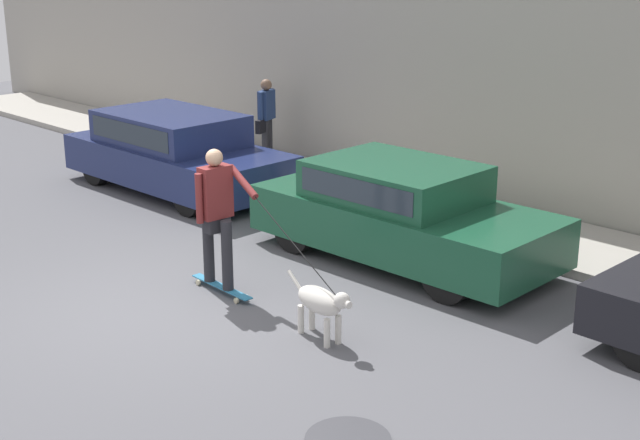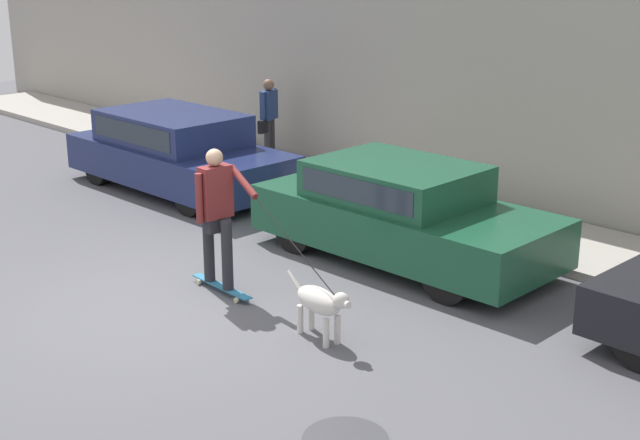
{
  "view_description": "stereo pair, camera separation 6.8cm",
  "coord_description": "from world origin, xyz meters",
  "px_view_note": "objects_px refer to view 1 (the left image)",
  "views": [
    {
      "loc": [
        8.15,
        -5.54,
        4.14
      ],
      "look_at": [
        0.99,
        1.64,
        0.95
      ],
      "focal_mm": 50.0,
      "sensor_mm": 36.0,
      "label": 1
    },
    {
      "loc": [
        8.2,
        -5.49,
        4.14
      ],
      "look_at": [
        0.99,
        1.64,
        0.95
      ],
      "focal_mm": 50.0,
      "sensor_mm": 36.0,
      "label": 2
    }
  ],
  "objects_px": {
    "dog": "(321,303)",
    "fire_hydrant": "(317,190)",
    "parked_car_0": "(176,153)",
    "skateboarder": "(217,212)",
    "parked_car_1": "(402,214)",
    "pedestrian_with_bag": "(266,115)"
  },
  "relations": [
    {
      "from": "parked_car_0",
      "to": "fire_hydrant",
      "type": "distance_m",
      "value": 2.8
    },
    {
      "from": "parked_car_0",
      "to": "fire_hydrant",
      "type": "relative_size",
      "value": 6.08
    },
    {
      "from": "parked_car_0",
      "to": "parked_car_1",
      "type": "distance_m",
      "value": 5.05
    },
    {
      "from": "dog",
      "to": "skateboarder",
      "type": "distance_m",
      "value": 1.95
    },
    {
      "from": "dog",
      "to": "parked_car_1",
      "type": "bearing_deg",
      "value": 119.25
    },
    {
      "from": "parked_car_1",
      "to": "pedestrian_with_bag",
      "type": "xyz_separation_m",
      "value": [
        -5.31,
        2.33,
        0.32
      ]
    },
    {
      "from": "parked_car_1",
      "to": "skateboarder",
      "type": "xyz_separation_m",
      "value": [
        -0.83,
        -2.46,
        0.38
      ]
    },
    {
      "from": "parked_car_0",
      "to": "skateboarder",
      "type": "bearing_deg",
      "value": -30.68
    },
    {
      "from": "parked_car_0",
      "to": "skateboarder",
      "type": "distance_m",
      "value": 4.89
    },
    {
      "from": "skateboarder",
      "to": "dog",
      "type": "bearing_deg",
      "value": 0.47
    },
    {
      "from": "dog",
      "to": "pedestrian_with_bag",
      "type": "relative_size",
      "value": 0.71
    },
    {
      "from": "parked_car_0",
      "to": "skateboarder",
      "type": "height_order",
      "value": "skateboarder"
    },
    {
      "from": "dog",
      "to": "pedestrian_with_bag",
      "type": "height_order",
      "value": "pedestrian_with_bag"
    },
    {
      "from": "dog",
      "to": "fire_hydrant",
      "type": "distance_m",
      "value": 4.72
    },
    {
      "from": "parked_car_1",
      "to": "fire_hydrant",
      "type": "relative_size",
      "value": 5.91
    },
    {
      "from": "skateboarder",
      "to": "pedestrian_with_bag",
      "type": "relative_size",
      "value": 1.79
    },
    {
      "from": "dog",
      "to": "fire_hydrant",
      "type": "xyz_separation_m",
      "value": [
        -3.38,
        3.3,
        -0.05
      ]
    },
    {
      "from": "skateboarder",
      "to": "parked_car_0",
      "type": "bearing_deg",
      "value": 152.81
    },
    {
      "from": "parked_car_0",
      "to": "dog",
      "type": "height_order",
      "value": "parked_car_0"
    },
    {
      "from": "parked_car_1",
      "to": "skateboarder",
      "type": "relative_size",
      "value": 1.55
    },
    {
      "from": "dog",
      "to": "pedestrian_with_bag",
      "type": "xyz_separation_m",
      "value": [
        -6.33,
        4.88,
        0.54
      ]
    },
    {
      "from": "parked_car_1",
      "to": "fire_hydrant",
      "type": "xyz_separation_m",
      "value": [
        -2.36,
        0.75,
        -0.28
      ]
    }
  ]
}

